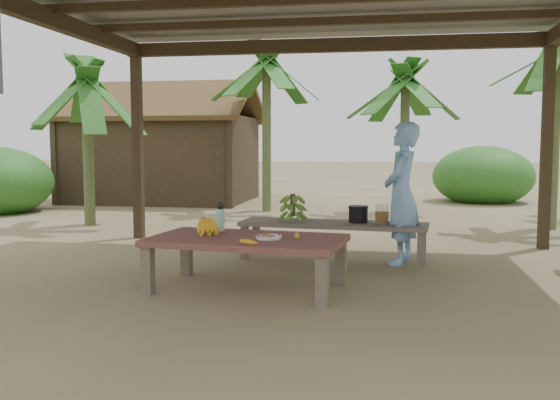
% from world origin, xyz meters
% --- Properties ---
extents(ground, '(80.00, 80.00, 0.00)m').
position_xyz_m(ground, '(0.00, 0.00, 0.00)').
color(ground, brown).
rests_on(ground, ground).
extents(pavilion, '(6.60, 5.60, 2.95)m').
position_xyz_m(pavilion, '(-0.01, -0.01, 2.78)').
color(pavilion, black).
rests_on(pavilion, ground).
extents(work_table, '(1.90, 1.20, 0.50)m').
position_xyz_m(work_table, '(-0.53, -0.59, 0.43)').
color(work_table, brown).
rests_on(work_table, ground).
extents(bench, '(2.25, 0.81, 0.45)m').
position_xyz_m(bench, '(0.15, 1.06, 0.39)').
color(bench, brown).
rests_on(bench, ground).
extents(ripe_banana_bunch, '(0.37, 0.34, 0.18)m').
position_xyz_m(ripe_banana_bunch, '(-0.99, -0.47, 0.59)').
color(ripe_banana_bunch, yellow).
rests_on(ripe_banana_bunch, work_table).
extents(plate, '(0.24, 0.24, 0.04)m').
position_xyz_m(plate, '(-0.30, -0.68, 0.52)').
color(plate, white).
rests_on(plate, work_table).
extents(loose_banana_front, '(0.17, 0.05, 0.04)m').
position_xyz_m(loose_banana_front, '(-0.42, -1.00, 0.52)').
color(loose_banana_front, yellow).
rests_on(loose_banana_front, work_table).
extents(loose_banana_side, '(0.06, 0.15, 0.04)m').
position_xyz_m(loose_banana_side, '(-0.06, -0.56, 0.52)').
color(loose_banana_side, yellow).
rests_on(loose_banana_side, work_table).
extents(water_flask, '(0.08, 0.08, 0.29)m').
position_xyz_m(water_flask, '(-0.88, -0.22, 0.62)').
color(water_flask, '#45D8CD').
rests_on(water_flask, work_table).
extents(green_banana_stalk, '(0.33, 0.33, 0.34)m').
position_xyz_m(green_banana_stalk, '(-0.35, 1.11, 0.62)').
color(green_banana_stalk, '#598C2D').
rests_on(green_banana_stalk, bench).
extents(cooking_pot, '(0.22, 0.22, 0.19)m').
position_xyz_m(cooking_pot, '(0.44, 1.08, 0.55)').
color(cooking_pot, black).
rests_on(cooking_pot, bench).
extents(skewer_rack, '(0.19, 0.10, 0.24)m').
position_xyz_m(skewer_rack, '(0.71, 0.95, 0.57)').
color(skewer_rack, '#A57F47').
rests_on(skewer_rack, bench).
extents(woman, '(0.53, 0.67, 1.62)m').
position_xyz_m(woman, '(0.93, 0.94, 0.81)').
color(woman, '#73A4DA').
rests_on(woman, ground).
extents(hut, '(4.40, 3.43, 2.85)m').
position_xyz_m(hut, '(-4.50, 8.00, 1.10)').
color(hut, black).
rests_on(hut, ground).
extents(banana_plant_ne, '(1.80, 1.80, 3.10)m').
position_xyz_m(banana_plant_ne, '(3.37, 4.25, 2.61)').
color(banana_plant_ne, '#596638').
rests_on(banana_plant_ne, ground).
extents(banana_plant_n, '(1.80, 1.80, 2.87)m').
position_xyz_m(banana_plant_n, '(1.10, 6.18, 2.39)').
color(banana_plant_n, '#596638').
rests_on(banana_plant_n, ground).
extents(banana_plant_nw, '(1.80, 1.80, 3.26)m').
position_xyz_m(banana_plant_nw, '(-1.63, 6.10, 2.77)').
color(banana_plant_nw, '#596638').
rests_on(banana_plant_nw, ground).
extents(banana_plant_w, '(1.80, 1.80, 2.63)m').
position_xyz_m(banana_plant_w, '(-4.16, 3.46, 2.15)').
color(banana_plant_w, '#596638').
rests_on(banana_plant_w, ground).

